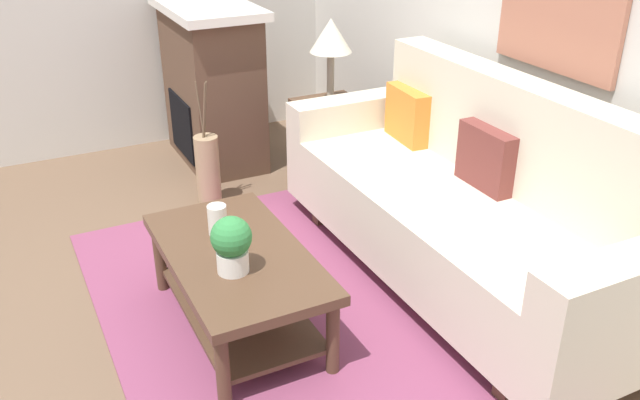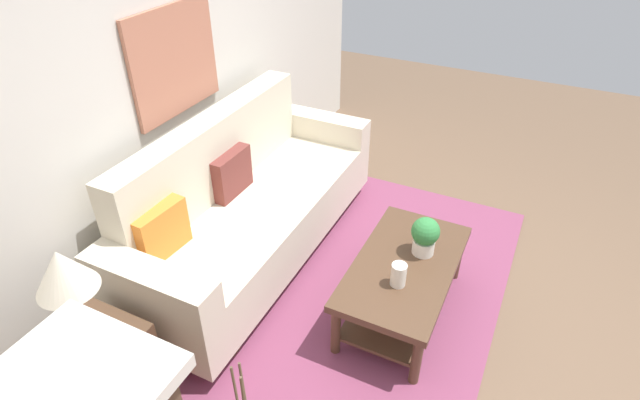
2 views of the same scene
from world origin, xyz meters
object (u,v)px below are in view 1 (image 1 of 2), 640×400
object	(u,v)px
side_table	(330,141)
floor_vase	(208,171)
couch	(463,206)
coffee_table	(237,273)
throw_pillow_orange	(408,115)
tabletop_vase	(217,220)
fireplace	(212,84)
throw_pillow_maroon	(487,158)
potted_plant_tabletop	(232,243)
table_lamp	(331,39)

from	to	relation	value
side_table	floor_vase	bearing A→B (deg)	-89.30
couch	coffee_table	bearing A→B (deg)	-94.46
side_table	throw_pillow_orange	bearing A→B (deg)	11.11
tabletop_vase	fireplace	size ratio (longest dim) A/B	0.13
coffee_table	side_table	world-z (taller)	side_table
couch	fireplace	world-z (taller)	fireplace
throw_pillow_orange	throw_pillow_maroon	bearing A→B (deg)	0.00
throw_pillow_orange	coffee_table	bearing A→B (deg)	-64.49
tabletop_vase	side_table	bearing A→B (deg)	134.06
throw_pillow_maroon	potted_plant_tabletop	size ratio (longest dim) A/B	1.37
potted_plant_tabletop	floor_vase	xyz separation A→B (m)	(-1.52, 0.37, -0.34)
couch	fireplace	distance (m)	2.26
throw_pillow_maroon	side_table	bearing A→B (deg)	-174.41
throw_pillow_maroon	tabletop_vase	bearing A→B (deg)	-102.07
potted_plant_tabletop	table_lamp	size ratio (longest dim) A/B	0.46
throw_pillow_maroon	fireplace	xyz separation A→B (m)	(-2.17, -0.75, -0.09)
coffee_table	table_lamp	world-z (taller)	table_lamp
throw_pillow_maroon	floor_vase	world-z (taller)	throw_pillow_maroon
throw_pillow_orange	fireplace	bearing A→B (deg)	-152.30
couch	throw_pillow_maroon	distance (m)	0.28
throw_pillow_maroon	coffee_table	distance (m)	1.40
tabletop_vase	table_lamp	bearing A→B (deg)	134.06
tabletop_vase	table_lamp	xyz separation A→B (m)	(-1.18, 1.22, 0.49)
floor_vase	potted_plant_tabletop	bearing A→B (deg)	-13.59
throw_pillow_orange	coffee_table	world-z (taller)	throw_pillow_orange
coffee_table	fireplace	world-z (taller)	fireplace
coffee_table	potted_plant_tabletop	size ratio (longest dim) A/B	4.20
side_table	table_lamp	world-z (taller)	table_lamp
couch	tabletop_vase	xyz separation A→B (m)	(-0.29, -1.24, 0.07)
coffee_table	throw_pillow_maroon	bearing A→B (deg)	85.95
coffee_table	table_lamp	xyz separation A→B (m)	(-1.37, 1.20, 0.68)
tabletop_vase	side_table	distance (m)	1.71
throw_pillow_maroon	table_lamp	size ratio (longest dim) A/B	0.63
coffee_table	fireplace	size ratio (longest dim) A/B	0.95
floor_vase	coffee_table	bearing A→B (deg)	-12.38
table_lamp	floor_vase	distance (m)	1.18
tabletop_vase	coffee_table	bearing A→B (deg)	4.87
potted_plant_tabletop	table_lamp	distance (m)	2.03
throw_pillow_maroon	potted_plant_tabletop	distance (m)	1.42
couch	coffee_table	distance (m)	1.23
throw_pillow_orange	fireplace	size ratio (longest dim) A/B	0.31
throw_pillow_maroon	side_table	distance (m)	1.53
coffee_table	table_lamp	distance (m)	1.95
floor_vase	side_table	bearing A→B (deg)	90.70
throw_pillow_maroon	table_lamp	distance (m)	1.51
throw_pillow_orange	fireplace	xyz separation A→B (m)	(-1.43, -0.75, -0.09)
table_lamp	potted_plant_tabletop	bearing A→B (deg)	-39.72
potted_plant_tabletop	throw_pillow_maroon	bearing A→B (deg)	92.31
couch	throw_pillow_orange	size ratio (longest dim) A/B	6.50
couch	floor_vase	distance (m)	1.74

